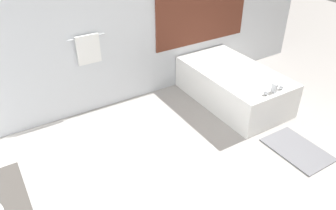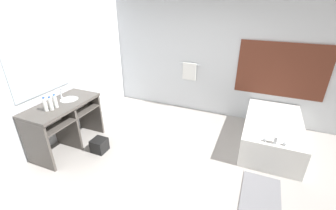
% 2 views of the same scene
% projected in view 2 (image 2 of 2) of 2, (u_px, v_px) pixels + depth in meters
% --- Properties ---
extents(ground_plane, '(16.00, 16.00, 0.00)m').
position_uv_depth(ground_plane, '(164.00, 165.00, 3.78)').
color(ground_plane, '#A8A39E').
rests_on(ground_plane, ground).
extents(wall_back_with_blinds, '(7.40, 0.13, 2.70)m').
position_uv_depth(wall_back_with_blinds, '(206.00, 57.00, 5.02)').
color(wall_back_with_blinds, silver).
rests_on(wall_back_with_blinds, ground_plane).
extents(wall_left_with_mirror, '(0.08, 7.40, 2.70)m').
position_uv_depth(wall_left_with_mirror, '(48.00, 72.00, 3.96)').
color(wall_left_with_mirror, silver).
rests_on(wall_left_with_mirror, ground_plane).
extents(vanity_counter, '(0.65, 1.28, 0.89)m').
position_uv_depth(vanity_counter, '(65.00, 116.00, 4.00)').
color(vanity_counter, '#4C4742').
rests_on(vanity_counter, ground_plane).
extents(sink_faucet, '(0.09, 0.04, 0.18)m').
position_uv_depth(sink_faucet, '(61.00, 93.00, 4.06)').
color(sink_faucet, silver).
rests_on(sink_faucet, vanity_counter).
extents(bathtub, '(0.97, 1.73, 0.64)m').
position_uv_depth(bathtub, '(272.00, 131.00, 4.19)').
color(bathtub, white).
rests_on(bathtub, ground_plane).
extents(water_bottle_1, '(0.06, 0.06, 0.23)m').
position_uv_depth(water_bottle_1, '(51.00, 104.00, 3.61)').
color(water_bottle_1, silver).
rests_on(water_bottle_1, vanity_counter).
extents(water_bottle_2, '(0.06, 0.06, 0.24)m').
position_uv_depth(water_bottle_2, '(55.00, 101.00, 3.69)').
color(water_bottle_2, silver).
rests_on(water_bottle_2, vanity_counter).
extents(water_bottle_3, '(0.06, 0.06, 0.24)m').
position_uv_depth(water_bottle_3, '(45.00, 104.00, 3.58)').
color(water_bottle_3, silver).
rests_on(water_bottle_3, vanity_counter).
extents(waste_bin, '(0.25, 0.25, 0.24)m').
position_uv_depth(waste_bin, '(100.00, 145.00, 4.08)').
color(waste_bin, black).
rests_on(waste_bin, ground_plane).
extents(bath_mat, '(0.53, 0.79, 0.02)m').
position_uv_depth(bath_mat, '(261.00, 194.00, 3.21)').
color(bath_mat, slate).
rests_on(bath_mat, ground_plane).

